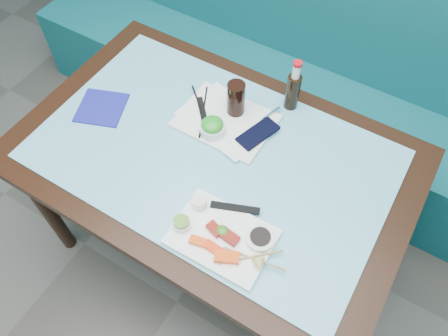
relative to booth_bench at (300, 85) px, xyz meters
The scene contains 34 objects.
booth_bench is the anchor object (origin of this frame).
dining_table 0.89m from the booth_bench, 90.00° to the right, with size 1.40×0.90×0.75m.
glass_top 0.92m from the booth_bench, 90.00° to the right, with size 1.22×0.76×0.01m, color #69B9D2.
sashimi_plate 1.18m from the booth_bench, 79.77° to the right, with size 0.31×0.22×0.02m, color white.
salmon_left 1.23m from the booth_bench, 82.67° to the right, with size 0.06×0.03×0.01m, color #F94C09.
salmon_mid 1.24m from the booth_bench, 80.21° to the right, with size 0.06×0.03×0.01m, color #FF2F0A.
salmon_right 1.25m from the booth_bench, 77.86° to the right, with size 0.07×0.04×0.02m, color #FF480A.
tuna_left 1.18m from the booth_bench, 81.25° to the right, with size 0.05×0.03×0.02m, color maroon.
tuna_right 1.19m from the booth_bench, 78.46° to the right, with size 0.06×0.03×0.02m, color maroon.
seaweed_garnish 1.18m from the booth_bench, 79.93° to the right, with size 0.04×0.04×0.02m, color #38751B.
ramekin_wasabi 1.21m from the booth_bench, 86.30° to the right, with size 0.06×0.06×0.02m, color white.
wasabi_fill 1.21m from the booth_bench, 86.30° to the right, with size 0.05×0.05×0.01m, color #5E922F.
ramekin_ginger 1.13m from the booth_bench, 85.71° to the right, with size 0.05×0.05×0.02m, color white.
ginger_fill 1.13m from the booth_bench, 85.71° to the right, with size 0.05×0.05×0.01m, color #F5E2C9.
soy_dish 1.17m from the booth_bench, 73.88° to the right, with size 0.09×0.09×0.02m, color white.
soy_fill 1.17m from the booth_bench, 73.88° to the right, with size 0.06×0.06×0.01m, color black.
lemon_wedge 1.25m from the booth_bench, 73.09° to the right, with size 0.04×0.04×0.03m, color #E1D16A.
chopstick_sleeve 1.09m from the booth_bench, 79.55° to the right, with size 0.16×0.03×0.00m, color black.
wooden_chopstick_a 1.22m from the booth_bench, 74.53° to the right, with size 0.01×0.01×0.20m, color #A2814C.
wooden_chopstick_b 1.23m from the booth_bench, 74.06° to the right, with size 0.01×0.01×0.20m, color #B37F54.
serving_tray 0.80m from the booth_bench, 92.83° to the right, with size 0.34×0.26×0.01m, color white.
paper_placemat 0.80m from the booth_bench, 92.83° to the right, with size 0.32×0.23×0.00m, color white.
seaweed_bowl 0.87m from the booth_bench, 93.29° to the right, with size 0.09×0.09×0.04m, color white.
seaweed_salad 0.89m from the booth_bench, 93.29° to the right, with size 0.08×0.08×0.04m, color #249322.
cola_glass 0.79m from the booth_bench, 92.17° to the right, with size 0.07×0.07×0.14m, color black.
navy_pouch 0.81m from the booth_bench, 81.71° to the right, with size 0.07×0.16×0.01m, color black.
fork 0.72m from the booth_bench, 80.83° to the right, with size 0.01×0.01×0.10m, color white.
black_chopstick_a 0.82m from the booth_bench, 100.74° to the right, with size 0.01×0.01×0.26m, color black.
black_chopstick_b 0.82m from the booth_bench, 100.11° to the right, with size 0.01×0.01×0.25m, color black.
tray_sleeve 0.82m from the booth_bench, 100.42° to the right, with size 0.02×0.14×0.00m, color black.
cola_bottle_body 0.69m from the booth_bench, 74.86° to the right, with size 0.05×0.05×0.15m, color black.
cola_bottle_neck 0.76m from the booth_bench, 74.86° to the right, with size 0.03×0.03×0.06m, color white.
cola_bottle_cap 0.78m from the booth_bench, 74.86° to the right, with size 0.03×0.03×0.01m, color red.
blue_napkin 1.07m from the booth_bench, 118.26° to the right, with size 0.17×0.17×0.01m, color navy.
Camera 1 is at (0.50, 0.70, 2.00)m, focal length 35.00 mm.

